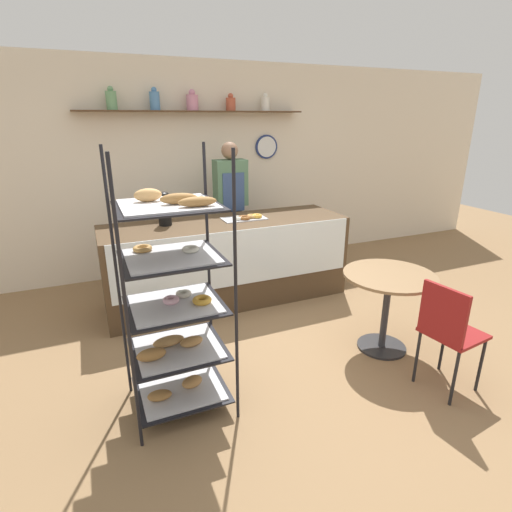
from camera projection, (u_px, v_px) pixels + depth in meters
name	position (u px, v px, depth m)	size (l,w,h in m)	color
ground_plane	(275.00, 354.00, 3.59)	(14.00, 14.00, 0.00)	olive
back_wall	(196.00, 169.00, 5.30)	(10.00, 0.30, 2.70)	beige
display_counter	(228.00, 261.00, 4.53)	(2.70, 0.80, 0.93)	#4C3823
pastry_rack	(175.00, 304.00, 2.70)	(0.69, 0.62, 1.85)	black
person_worker	(231.00, 206.00, 5.00)	(0.39, 0.23, 1.74)	#282833
cafe_table	(388.00, 292.00, 3.51)	(0.80, 0.80, 0.73)	#262628
cafe_chair	(448.00, 327.00, 2.94)	(0.43, 0.43, 0.89)	black
coffee_carafe	(164.00, 209.00, 4.17)	(0.14, 0.14, 0.35)	black
donut_tray_counter	(246.00, 218.00, 4.46)	(0.49, 0.25, 0.05)	silver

